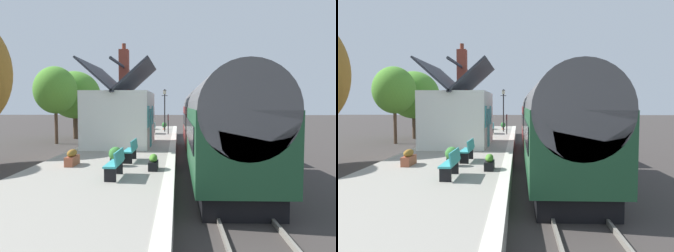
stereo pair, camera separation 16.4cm
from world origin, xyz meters
TOP-DOWN VIEW (x-y plane):
  - ground_plane at (0.00, 0.00)m, footprint 160.00×160.00m
  - platform at (0.00, 3.68)m, footprint 32.00×5.36m
  - platform_edge_coping at (0.00, 1.18)m, footprint 32.00×0.36m
  - rail_near at (0.00, -1.62)m, footprint 52.00×0.08m
  - rail_far at (0.00, -0.18)m, footprint 52.00×0.08m
  - train at (-1.67, -0.90)m, footprint 17.87×2.73m
  - station_building at (-0.16, 4.14)m, footprint 5.70×3.70m
  - bench_by_lamp at (6.91, 2.86)m, footprint 1.41×0.47m
  - bench_mid_platform at (-5.58, 2.80)m, footprint 1.41×0.46m
  - bench_near_building at (-8.57, 2.86)m, footprint 1.40×0.44m
  - planter_under_sign at (-6.61, 3.25)m, footprint 0.51×0.51m
  - planter_corner_building at (8.65, 5.25)m, footprint 0.76×0.32m
  - planter_by_door at (-6.52, 4.94)m, footprint 0.92×0.32m
  - planter_edge_near at (11.21, 2.15)m, footprint 0.45×0.45m
  - planter_bench_left at (11.97, 3.35)m, footprint 0.89×0.32m
  - planter_bench_right at (-7.27, 1.77)m, footprint 0.75×0.32m
  - planter_edge_far at (11.14, 3.34)m, footprint 0.52×0.52m
  - lamp_post_platform at (9.02, 2.02)m, footprint 0.32×0.50m
  - station_sign_board at (6.69, 1.65)m, footprint 0.96×0.06m
  - tree_mid_background at (6.77, 10.63)m, footprint 3.64×3.35m
  - tree_far_left at (10.67, 10.33)m, footprint 4.27×4.66m

SIDE VIEW (x-z plane):
  - ground_plane at x=0.00m, z-range 0.00..0.00m
  - rail_near at x=0.00m, z-range 0.00..0.14m
  - rail_far at x=0.00m, z-range 0.00..0.14m
  - platform at x=0.00m, z-range 0.00..0.82m
  - platform_edge_coping at x=0.00m, z-range 0.82..0.84m
  - planter_bench_right at x=-7.27m, z-range 0.81..1.37m
  - planter_corner_building at x=8.65m, z-range 0.81..1.39m
  - planter_bench_left at x=11.97m, z-range 0.81..1.40m
  - planter_by_door at x=-6.52m, z-range 0.81..1.42m
  - planter_edge_near at x=11.21m, z-range 0.84..1.53m
  - planter_under_sign at x=-6.61m, z-range 0.83..1.56m
  - planter_edge_far at x=11.14m, z-range 0.85..1.62m
  - bench_by_lamp at x=6.91m, z-range 0.86..1.74m
  - bench_mid_platform at x=-5.58m, z-range 0.86..1.74m
  - bench_near_building at x=-8.57m, z-range 0.86..1.74m
  - station_sign_board at x=6.69m, z-range 1.22..2.79m
  - train at x=-1.67m, z-range 0.05..4.38m
  - station_building at x=-0.16m, z-range -0.49..5.49m
  - lamp_post_platform at x=9.02m, z-range 1.55..5.22m
  - tree_far_left at x=10.67m, z-range 0.92..7.11m
  - tree_mid_background at x=6.77m, z-range 1.20..7.38m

